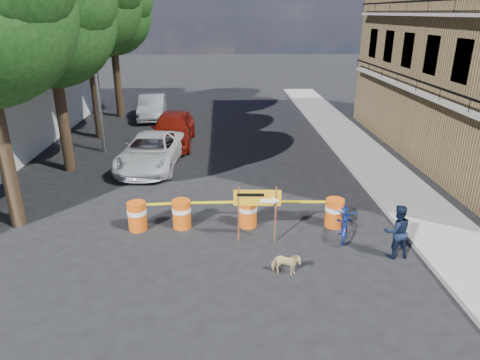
{
  "coord_description": "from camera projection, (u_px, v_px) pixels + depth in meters",
  "views": [
    {
      "loc": [
        -0.39,
        -10.33,
        6.24
      ],
      "look_at": [
        0.18,
        2.2,
        1.3
      ],
      "focal_mm": 32.0,
      "sensor_mm": 36.0,
      "label": 1
    }
  ],
  "objects": [
    {
      "name": "tree_far",
      "position": [
        111.0,
        13.0,
        25.15
      ],
      "size": [
        5.04,
        4.8,
        8.84
      ],
      "color": "#332316",
      "rests_on": "ground"
    },
    {
      "name": "streetlamp",
      "position": [
        95.0,
        57.0,
        18.89
      ],
      "size": [
        1.25,
        0.18,
        8.0
      ],
      "color": "gray",
      "rests_on": "ground"
    },
    {
      "name": "barrel_mid_right",
      "position": [
        248.0,
        212.0,
        13.23
      ],
      "size": [
        0.58,
        0.58,
        0.9
      ],
      "color": "#D3510C",
      "rests_on": "ground"
    },
    {
      "name": "sedan_silver",
      "position": [
        152.0,
        107.0,
        26.71
      ],
      "size": [
        1.85,
        4.49,
        1.45
      ],
      "primitive_type": "imported",
      "rotation": [
        0.0,
        0.0,
        0.07
      ],
      "color": "#B9BBC1",
      "rests_on": "ground"
    },
    {
      "name": "tree_mid_a",
      "position": [
        49.0,
        19.0,
        15.93
      ],
      "size": [
        5.25,
        5.0,
        8.68
      ],
      "color": "#332316",
      "rests_on": "ground"
    },
    {
      "name": "suv_white",
      "position": [
        151.0,
        151.0,
        18.27
      ],
      "size": [
        2.77,
        5.17,
        1.38
      ],
      "primitive_type": "imported",
      "rotation": [
        0.0,
        0.0,
        -0.1
      ],
      "color": "white",
      "rests_on": "ground"
    },
    {
      "name": "tree_mid_b",
      "position": [
        86.0,
        1.0,
        20.32
      ],
      "size": [
        5.67,
        5.4,
        9.62
      ],
      "color": "#332316",
      "rests_on": "ground"
    },
    {
      "name": "pedestrian",
      "position": [
        397.0,
        231.0,
        11.45
      ],
      "size": [
        0.78,
        0.63,
        1.53
      ],
      "primitive_type": "imported",
      "rotation": [
        0.0,
        0.0,
        3.21
      ],
      "color": "black",
      "rests_on": "ground"
    },
    {
      "name": "sedan_red",
      "position": [
        173.0,
        129.0,
        21.3
      ],
      "size": [
        2.06,
        4.89,
        1.65
      ],
      "primitive_type": "imported",
      "rotation": [
        0.0,
        0.0,
        -0.02
      ],
      "color": "maroon",
      "rests_on": "ground"
    },
    {
      "name": "barrel_far_right",
      "position": [
        334.0,
        212.0,
        13.22
      ],
      "size": [
        0.58,
        0.58,
        0.9
      ],
      "color": "#D3510C",
      "rests_on": "ground"
    },
    {
      "name": "detour_sign",
      "position": [
        263.0,
        202.0,
        12.02
      ],
      "size": [
        1.34,
        0.26,
        1.72
      ],
      "rotation": [
        0.0,
        0.0,
        -0.06
      ],
      "color": "#592D19",
      "rests_on": "ground"
    },
    {
      "name": "ground",
      "position": [
        237.0,
        252.0,
        11.91
      ],
      "size": [
        120.0,
        120.0,
        0.0
      ],
      "primitive_type": "plane",
      "color": "black",
      "rests_on": "ground"
    },
    {
      "name": "barrel_far_left",
      "position": [
        137.0,
        215.0,
        13.01
      ],
      "size": [
        0.58,
        0.58,
        0.9
      ],
      "color": "#D3510C",
      "rests_on": "ground"
    },
    {
      "name": "barrel_mid_left",
      "position": [
        182.0,
        213.0,
        13.14
      ],
      "size": [
        0.58,
        0.58,
        0.9
      ],
      "color": "#D3510C",
      "rests_on": "ground"
    },
    {
      "name": "bicycle",
      "position": [
        346.0,
        205.0,
        12.53
      ],
      "size": [
        0.93,
        1.16,
        1.92
      ],
      "primitive_type": "imported",
      "rotation": [
        0.0,
        0.0,
        -0.3
      ],
      "color": "#122E97",
      "rests_on": "ground"
    },
    {
      "name": "dog",
      "position": [
        286.0,
        264.0,
        10.79
      ],
      "size": [
        0.79,
        0.49,
        0.62
      ],
      "primitive_type": "imported",
      "rotation": [
        0.0,
        0.0,
        1.35
      ],
      "color": "#D5BE7A",
      "rests_on": "ground"
    },
    {
      "name": "sidewalk_east",
      "position": [
        381.0,
        172.0,
        17.72
      ],
      "size": [
        2.4,
        40.0,
        0.15
      ],
      "primitive_type": "cube",
      "color": "gray",
      "rests_on": "ground"
    }
  ]
}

